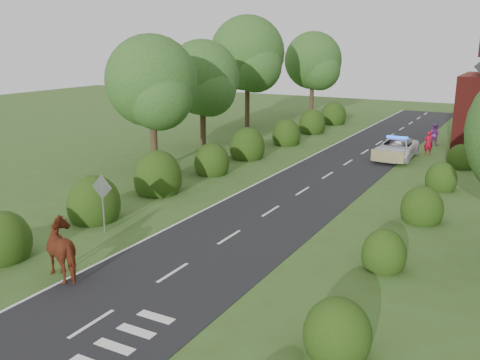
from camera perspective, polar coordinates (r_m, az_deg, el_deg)
The scene contains 14 objects.
ground at distance 19.29m, azimuth -7.18°, elevation -9.83°, with size 120.00×120.00×0.00m, color #3E531F.
road at distance 31.94m, azimuth 8.73°, elevation 0.11°, with size 6.00×70.00×0.02m, color black.
road_markings at distance 30.65m, azimuth 4.58°, elevation -0.36°, with size 4.96×70.00×0.01m.
hedgerow_left at distance 31.72m, azimuth -4.44°, elevation 1.50°, with size 2.75×50.41×3.00m.
hedgerow_right at distance 26.67m, azimuth 19.29°, elevation -2.30°, with size 2.10×45.78×2.10m.
tree_left_a at distance 33.01m, azimuth -9.22°, elevation 9.95°, with size 5.74×5.60×8.38m.
tree_left_b at distance 40.42m, azimuth -3.86°, elevation 10.53°, with size 5.74×5.60×8.07m.
tree_left_c at distance 49.69m, azimuth 1.01°, elevation 13.05°, with size 6.97×6.80×10.22m.
tree_left_d at distance 57.84m, azimuth 7.97°, elevation 12.27°, with size 6.15×6.00×8.89m.
road_sign at distance 23.21m, azimuth -14.46°, elevation -1.57°, with size 1.06×0.08×2.53m.
cow at distance 19.55m, azimuth -17.93°, elevation -7.46°, with size 1.25×2.36×1.67m, color #5C250D.
police_van at distance 38.46m, azimuth 16.33°, elevation 3.24°, with size 2.40×5.19×1.57m.
pedestrian_red at distance 40.55m, azimuth 19.44°, elevation 3.75°, with size 0.62×0.40×1.69m, color #A60821.
pedestrian_purple at distance 44.41m, azimuth 20.03°, elevation 4.59°, with size 0.82×0.64×1.69m, color #6F287C.
Camera 1 is at (10.46, -14.11, 7.98)m, focal length 40.00 mm.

